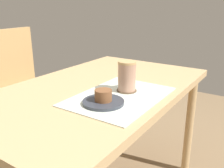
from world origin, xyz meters
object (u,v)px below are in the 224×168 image
pastry_plate (103,102)px  pastry (103,95)px  coffee_mug (127,76)px  dining_table (98,102)px  wooden_chair (24,91)px

pastry_plate → pastry: pastry is taller
pastry_plate → coffee_mug: (0.18, -0.00, 0.06)m
pastry_plate → pastry: bearing=0.0°
pastry_plate → dining_table: bearing=42.9°
dining_table → wooden_chair: size_ratio=1.32×
wooden_chair → coffee_mug: size_ratio=6.96×
pastry_plate → pastry: 0.03m
dining_table → coffee_mug: size_ratio=9.22×
pastry → coffee_mug: coffee_mug is taller
dining_table → pastry: 0.25m
pastry_plate → coffee_mug: coffee_mug is taller
coffee_mug → pastry: bearing=179.4°
coffee_mug → dining_table: bearing=95.2°
dining_table → wooden_chair: 0.74m
pastry_plate → pastry: size_ratio=2.42×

